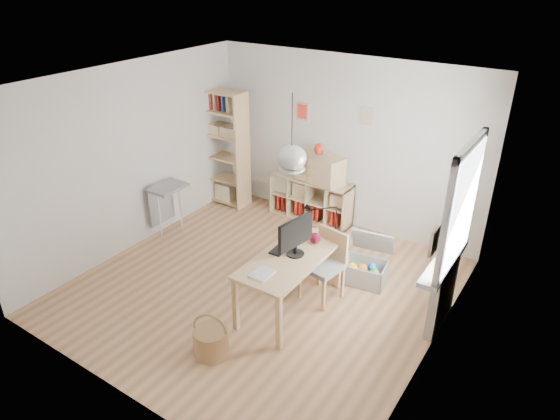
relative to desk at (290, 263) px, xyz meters
The scene contains 20 objects.
ground 0.87m from the desk, 164.74° to the left, with size 4.50×4.50×0.00m, color tan.
room_shell 1.34m from the desk, 164.74° to the left, with size 4.50×4.50×4.50m.
window_unit 2.04m from the desk, 24.12° to the left, with size 0.07×1.16×1.46m.
radiator 1.82m from the desk, 24.58° to the left, with size 0.10×0.80×0.80m, color silver.
windowsill 1.77m from the desk, 25.25° to the left, with size 0.22×1.20×0.06m, color silver.
desk is the anchor object (origin of this frame).
cube_shelf 2.48m from the desk, 114.61° to the left, with size 1.40×0.38×0.72m.
tall_bookshelf 3.27m from the desk, 142.99° to the left, with size 0.80×0.38×2.00m.
side_table 2.64m from the desk, 169.06° to the left, with size 0.40×0.55×0.85m.
chair 0.52m from the desk, 62.36° to the left, with size 0.52×0.52×0.92m.
wicker_basket 1.30m from the desk, 103.57° to the right, with size 0.39×0.39×0.54m.
storage_chest 1.28m from the desk, 64.05° to the left, with size 0.67×0.73×0.62m.
monitor 0.37m from the desk, 69.19° to the left, with size 0.22×0.54×0.48m.
keyboard 0.24m from the desk, 151.24° to the left, with size 0.15×0.40×0.02m, color black.
task_lamp 0.69m from the desk, 83.42° to the left, with size 0.42×0.16×0.45m.
yarn_ball 0.46m from the desk, 77.72° to the left, with size 0.14×0.14×0.14m, color #500A17.
paper_tray 0.52m from the desk, 96.32° to the right, with size 0.21×0.26×0.03m, color silver.
drawer_chest 2.37m from the desk, 111.16° to the left, with size 0.79×0.36×0.45m, color tan.
red_vase 2.44m from the desk, 111.81° to the left, with size 0.15×0.15×0.18m, color #9D1C0D.
potted_plant 1.80m from the desk, 27.02° to the left, with size 0.29×0.25×0.32m, color #376425.
Camera 1 is at (3.24, -4.42, 3.92)m, focal length 32.00 mm.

